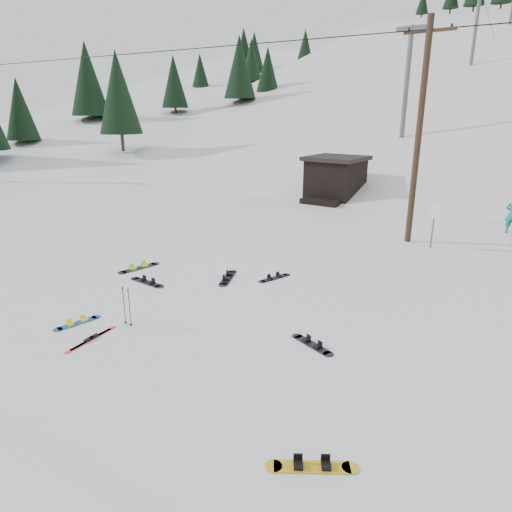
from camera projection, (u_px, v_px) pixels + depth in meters
The scene contains 18 objects.
ground at pixel (119, 365), 10.31m from camera, with size 200.00×200.00×0.00m, color white.
ski_slope at pixel (489, 258), 56.56m from camera, with size 60.00×75.00×45.00m, color silver.
ridge_left at pixel (227, 221), 70.79m from camera, with size 34.00×85.00×38.00m, color white.
treeline_left at pixel (199, 154), 60.12m from camera, with size 20.00×64.00×10.00m, color black, non-canonical shape.
utility_pole at pixel (419, 131), 18.61m from camera, with size 2.00×0.26×9.00m.
trail_sign at pixel (434, 218), 18.71m from camera, with size 0.50×0.09×1.85m.
lift_hut at pixel (335, 178), 28.88m from camera, with size 3.40×4.10×2.75m.
lift_tower_near at pixel (407, 76), 33.36m from camera, with size 2.20×0.36×8.00m.
lift_tower_mid at pixel (477, 20), 46.86m from camera, with size 2.20×0.36×8.00m.
hero_snowboard at pixel (77, 323), 12.31m from camera, with size 0.41×1.30×0.09m.
hero_skis at pixel (91, 339), 11.44m from camera, with size 0.30×1.61×0.08m.
ski_poles at pixel (127, 306), 12.06m from camera, with size 0.30×0.08×1.08m.
board_scatter_a at pixel (147, 282), 15.21m from camera, with size 1.54×0.32×0.11m.
board_scatter_b at pixel (228, 278), 15.61m from camera, with size 0.85×1.50×0.11m.
board_scatter_c at pixel (139, 268), 16.59m from camera, with size 0.52×1.66×0.12m.
board_scatter_d at pixel (312, 344), 11.17m from camera, with size 1.32×0.60×0.10m.
board_scatter_e at pixel (312, 466), 7.34m from camera, with size 1.31×0.97×0.11m.
board_scatter_f at pixel (275, 278), 15.61m from camera, with size 0.57×1.31×0.10m.
Camera 1 is at (7.80, -5.56, 5.50)m, focal length 32.00 mm.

